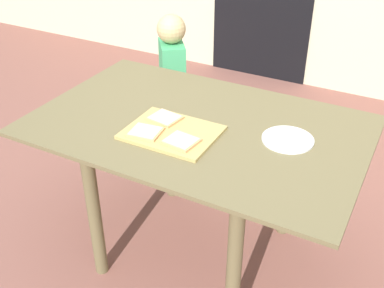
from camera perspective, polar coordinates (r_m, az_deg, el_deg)
The scene contains 8 objects.
ground_plane at distance 2.54m, azimuth 0.56°, elevation -12.63°, with size 16.00×16.00×0.00m, color brown.
dining_table at distance 2.14m, azimuth 0.65°, elevation -0.46°, with size 1.47×0.94×0.76m.
cutting_board at distance 2.00m, azimuth -2.45°, elevation 1.41°, with size 0.38×0.30×0.01m, color tan.
pizza_slice_near_left at distance 1.99m, azimuth -5.68°, elevation 1.48°, with size 0.14×0.13×0.01m.
pizza_slice_near_right at distance 1.91m, azimuth -1.32°, elevation 0.38°, with size 0.14×0.13×0.01m.
pizza_slice_far_left at distance 2.08m, azimuth -3.31°, elevation 3.18°, with size 0.15×0.13×0.01m.
plate_white_right at distance 2.00m, azimuth 11.56°, elevation 0.55°, with size 0.22×0.22×0.01m, color white.
child_left at distance 2.97m, azimuth -2.39°, elevation 7.76°, with size 0.26×0.28×0.98m.
Camera 1 is at (0.83, -1.61, 1.79)m, focal length 43.90 mm.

